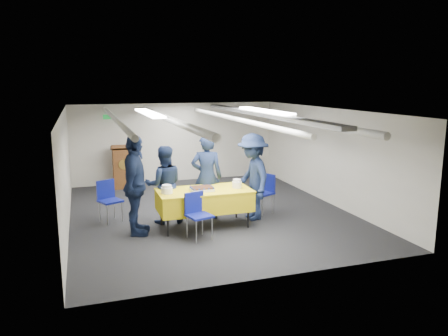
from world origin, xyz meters
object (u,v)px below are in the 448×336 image
Objects in this scene: sheet_cake at (202,189)px; sailor_b at (164,185)px; serving_table at (204,200)px; sailor_a at (207,177)px; sailor_d at (253,177)px; chair_right at (265,189)px; chair_near at (197,211)px; sailor_c at (135,185)px; podium at (123,166)px; chair_left at (108,196)px.

sheet_cake is 0.87m from sailor_b.
serving_table is 0.68m from sailor_a.
sailor_a is 0.98m from sailor_d.
chair_right is at bearing -173.07° from sailor_b.
chair_right is at bearing 31.41° from chair_near.
sailor_c reaches higher than serving_table.
sailor_d reaches higher than sailor_b.
serving_table is at bearing -81.21° from sailor_d.
serving_table is at bearing 85.36° from sailor_a.
chair_near is (-0.31, -0.59, -0.03)m from serving_table.
sailor_d reaches higher than sheet_cake.
sailor_b reaches higher than sheet_cake.
podium is at bearing 106.34° from sheet_cake.
serving_table is 4.11m from podium.
sailor_a is 1.12× the size of sailor_b.
sailor_a is at bearing -54.36° from sailor_c.
serving_table is at bearing 42.87° from sheet_cake.
sailor_a reaches higher than chair_near.
podium is 0.68× the size of sailor_d.
sailor_c reaches higher than sheet_cake.
serving_table is at bearing -73.12° from sailor_c.
sailor_c is 1.05× the size of sailor_d.
chair_near is 1.00× the size of chair_left.
sailor_d reaches higher than chair_near.
serving_table is at bearing -28.64° from chair_left.
sailor_b is (-2.29, -0.04, 0.28)m from chair_right.
chair_left is at bearing 133.67° from chair_near.
chair_right is (1.58, 0.56, -0.03)m from serving_table.
sailor_c reaches higher than sailor_d.
sheet_cake is at bearing -30.90° from chair_left.
sailor_a reaches higher than serving_table.
chair_right is 1.00× the size of chair_left.
chair_near is 0.54× the size of sailor_b.
sailor_c is at bearing 36.72° from sailor_a.
podium is 1.44× the size of chair_left.
sailor_d is at bearing 28.07° from chair_near.
podium is at bearing 13.47° from sailor_c.
chair_near is (0.92, -4.52, -0.08)m from podium.
chair_left is at bearing 172.72° from chair_right.
serving_table is 2.16× the size of chair_right.
sailor_d is at bearing 175.15° from sailor_b.
serving_table is at bearing 62.48° from chair_near.
sailor_c is (-0.14, -3.96, 0.36)m from podium.
sailor_a is 1.68m from sailor_c.
sailor_d is at bearing -69.84° from sailor_c.
sheet_cake is 0.28× the size of sailor_b.
podium reaches higher than sheet_cake.
podium is 1.44× the size of chair_near.
sailor_d reaches higher than chair_right.
sailor_a is 0.93m from sailor_b.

